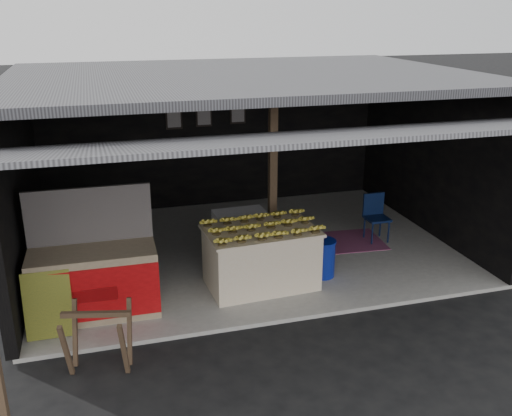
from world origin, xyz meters
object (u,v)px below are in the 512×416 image
object	(u,v)px
plastic_chair	(375,213)
white_crate	(241,239)
water_barrel	(322,259)
banana_table	(261,258)
neighbor_stall	(95,279)
sawhorse	(98,334)

from	to	relation	value
plastic_chair	white_crate	bearing A→B (deg)	-170.42
white_crate	plastic_chair	distance (m)	2.60
water_barrel	banana_table	bearing A→B (deg)	-177.22
neighbor_stall	plastic_chair	size ratio (longest dim) A/B	2.04
white_crate	sawhorse	distance (m)	3.16
banana_table	white_crate	bearing A→B (deg)	94.70
white_crate	water_barrel	distance (m)	1.33
white_crate	sawhorse	bearing A→B (deg)	-137.58
water_barrel	plastic_chair	size ratio (longest dim) A/B	0.67
neighbor_stall	water_barrel	size ratio (longest dim) A/B	3.04
sawhorse	white_crate	bearing A→B (deg)	58.22
banana_table	sawhorse	world-z (taller)	banana_table
white_crate	plastic_chair	world-z (taller)	white_crate
banana_table	plastic_chair	xyz separation A→B (m)	(2.46, 1.19, 0.04)
banana_table	white_crate	xyz separation A→B (m)	(-0.11, 0.77, 0.00)
banana_table	plastic_chair	size ratio (longest dim) A/B	2.00
water_barrel	plastic_chair	world-z (taller)	plastic_chair
banana_table	plastic_chair	world-z (taller)	banana_table
water_barrel	plastic_chair	distance (m)	1.86
banana_table	white_crate	size ratio (longest dim) A/B	1.86
white_crate	plastic_chair	xyz separation A→B (m)	(2.57, 0.41, 0.04)
white_crate	water_barrel	world-z (taller)	white_crate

